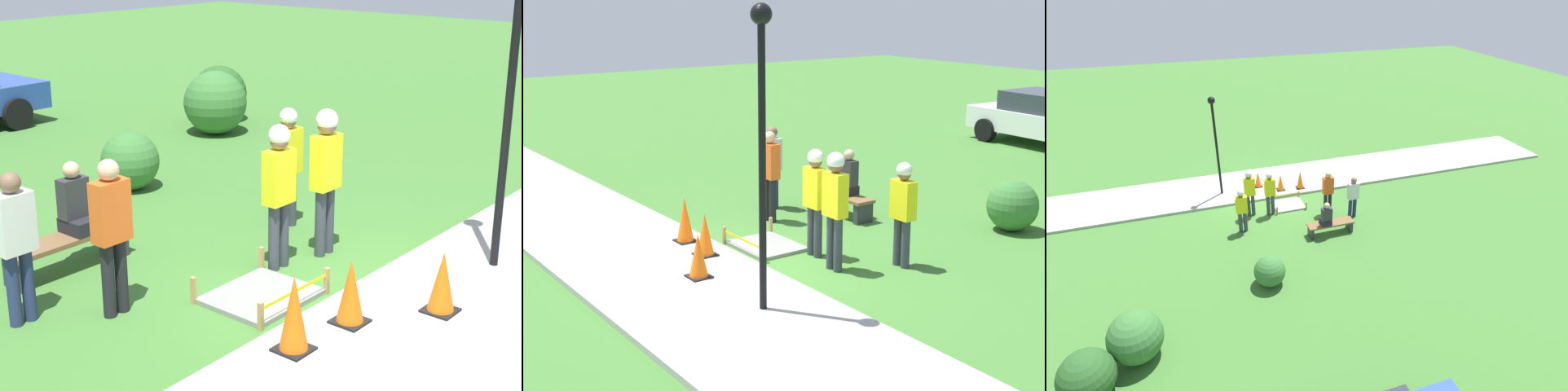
% 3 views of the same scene
% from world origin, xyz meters
% --- Properties ---
extents(ground_plane, '(60.00, 60.00, 0.00)m').
position_xyz_m(ground_plane, '(0.00, 0.00, 0.00)').
color(ground_plane, '#3D702D').
extents(sidewalk, '(28.00, 2.85, 0.10)m').
position_xyz_m(sidewalk, '(0.00, -1.43, 0.05)').
color(sidewalk, '#9E9E99').
rests_on(sidewalk, ground_plane).
extents(wet_concrete_patch, '(1.23, 1.03, 0.32)m').
position_xyz_m(wet_concrete_patch, '(-0.75, 0.69, 0.04)').
color(wet_concrete_patch, gray).
rests_on(wet_concrete_patch, ground_plane).
extents(traffic_cone_near_patch, '(0.34, 0.34, 0.78)m').
position_xyz_m(traffic_cone_near_patch, '(-1.58, -0.43, 0.49)').
color(traffic_cone_near_patch, black).
rests_on(traffic_cone_near_patch, sidewalk).
extents(traffic_cone_far_patch, '(0.34, 0.34, 0.70)m').
position_xyz_m(traffic_cone_far_patch, '(-0.75, -0.52, 0.45)').
color(traffic_cone_far_patch, black).
rests_on(traffic_cone_far_patch, sidewalk).
extents(traffic_cone_sidewalk_edge, '(0.34, 0.34, 0.68)m').
position_xyz_m(traffic_cone_sidewalk_edge, '(0.09, -1.11, 0.44)').
color(traffic_cone_sidewalk_edge, black).
rests_on(traffic_cone_sidewalk_edge, sidewalk).
extents(park_bench, '(1.67, 0.44, 0.44)m').
position_xyz_m(park_bench, '(-1.65, 3.03, 0.31)').
color(park_bench, '#2D2D33').
rests_on(park_bench, ground_plane).
extents(person_seated_on_bench, '(0.36, 0.44, 0.89)m').
position_xyz_m(person_seated_on_bench, '(-1.46, 3.08, 0.79)').
color(person_seated_on_bench, black).
rests_on(person_seated_on_bench, park_bench).
extents(worker_supervisor, '(0.40, 0.26, 1.82)m').
position_xyz_m(worker_supervisor, '(0.08, 1.11, 1.09)').
color(worker_supervisor, '#383D47').
rests_on(worker_supervisor, ground_plane).
extents(worker_assistant, '(0.40, 0.25, 1.71)m').
position_xyz_m(worker_assistant, '(1.29, 1.93, 1.01)').
color(worker_assistant, '#383D47').
rests_on(worker_assistant, ground_plane).
extents(worker_trainee, '(0.40, 0.28, 1.91)m').
position_xyz_m(worker_trainee, '(0.81, 0.94, 1.16)').
color(worker_trainee, '#383D47').
rests_on(worker_trainee, ground_plane).
extents(bystander_in_orange_shirt, '(0.40, 0.23, 1.75)m').
position_xyz_m(bystander_in_orange_shirt, '(-2.05, 1.65, 0.99)').
color(bystander_in_orange_shirt, black).
rests_on(bystander_in_orange_shirt, ground_plane).
extents(bystander_in_gray_shirt, '(0.40, 0.22, 1.67)m').
position_xyz_m(bystander_in_gray_shirt, '(-2.83, 2.25, 0.94)').
color(bystander_in_gray_shirt, navy).
rests_on(bystander_in_gray_shirt, ground_plane).
extents(lamppost_near, '(0.28, 0.28, 4.08)m').
position_xyz_m(lamppost_near, '(1.67, -0.99, 2.75)').
color(lamppost_near, black).
rests_on(lamppost_near, sidewalk).
extents(shrub_rounded_mid, '(0.95, 0.95, 0.95)m').
position_xyz_m(shrub_rounded_mid, '(1.03, 4.96, 0.47)').
color(shrub_rounded_mid, '#387033').
rests_on(shrub_rounded_mid, ground_plane).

